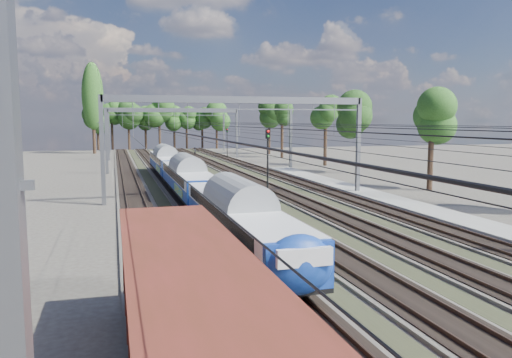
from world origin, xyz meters
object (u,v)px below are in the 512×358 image
object	(u,v)px
emu_train	(188,174)
worker	(195,151)
signal_far	(227,140)
freight_boxcar	(192,326)
signal_near	(268,158)

from	to	relation	value
emu_train	worker	distance (m)	56.68
emu_train	worker	size ratio (longest dim) A/B	33.89
worker	signal_far	bearing A→B (deg)	-131.23
freight_boxcar	signal_far	size ratio (longest dim) A/B	2.61
signal_near	worker	bearing A→B (deg)	103.59
freight_boxcar	emu_train	bearing A→B (deg)	82.00
worker	signal_far	world-z (taller)	signal_far
freight_boxcar	worker	distance (m)	89.00
worker	signal_near	world-z (taller)	signal_near
emu_train	signal_far	distance (m)	49.67
emu_train	signal_near	distance (m)	7.69
signal_near	signal_far	bearing A→B (deg)	97.98
emu_train	signal_far	bearing A→B (deg)	73.41
worker	freight_boxcar	bearing A→B (deg)	-169.78
emu_train	signal_near	xyz separation A→B (m)	(5.78, -4.79, 1.67)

